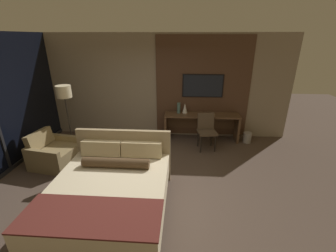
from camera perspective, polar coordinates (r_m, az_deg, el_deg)
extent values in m
plane|color=#4C3D33|center=(4.49, -6.08, -15.28)|extent=(16.00, 16.00, 0.00)
cube|color=gray|center=(6.30, -2.63, 9.89)|extent=(7.20, 0.06, 2.80)
cube|color=#4C3323|center=(6.24, 8.76, 9.54)|extent=(2.52, 0.03, 2.70)
cube|color=black|center=(6.00, -35.07, -8.86)|extent=(0.05, 6.00, 0.08)
cube|color=#33281E|center=(3.96, -14.44, -19.94)|extent=(1.72, 1.95, 0.22)
cube|color=beige|center=(3.77, -14.88, -16.50)|extent=(1.77, 2.01, 0.38)
cube|color=#56231E|center=(3.18, -19.07, -20.69)|extent=(1.79, 0.70, 0.02)
cube|color=#998460|center=(4.53, -11.00, -7.23)|extent=(1.81, 0.08, 1.06)
cube|color=#C6B284|center=(4.43, -16.42, -5.40)|extent=(0.74, 0.23, 0.31)
cube|color=#C6B284|center=(4.23, -6.66, -5.91)|extent=(0.74, 0.23, 0.31)
cylinder|color=#4C3823|center=(3.99, -13.12, -9.10)|extent=(1.15, 0.17, 0.17)
cube|color=brown|center=(6.15, 8.59, 2.78)|extent=(2.02, 0.50, 0.03)
cube|color=brown|center=(6.27, -0.54, -0.17)|extent=(0.06, 0.45, 0.70)
cube|color=brown|center=(6.44, 17.12, -0.60)|extent=(0.06, 0.45, 0.70)
cube|color=brown|center=(6.47, 8.30, 0.95)|extent=(1.90, 0.02, 0.35)
cube|color=black|center=(6.19, 8.82, 10.06)|extent=(1.09, 0.04, 0.61)
cube|color=black|center=(6.17, 8.83, 10.02)|extent=(1.03, 0.01, 0.56)
cube|color=#4C3D2D|center=(5.70, 9.87, -1.58)|extent=(0.51, 0.49, 0.05)
cube|color=#4C3D2D|center=(5.78, 9.57, 1.28)|extent=(0.43, 0.17, 0.42)
cylinder|color=black|center=(5.61, 8.35, -4.66)|extent=(0.04, 0.04, 0.44)
cylinder|color=black|center=(5.70, 11.90, -4.47)|extent=(0.04, 0.04, 0.44)
cylinder|color=black|center=(5.91, 7.62, -3.19)|extent=(0.04, 0.04, 0.44)
cylinder|color=black|center=(5.99, 10.99, -3.03)|extent=(0.04, 0.04, 0.44)
cube|color=olive|center=(5.68, -26.51, -6.82)|extent=(0.93, 0.81, 0.40)
cube|color=olive|center=(5.75, -29.85, -2.92)|extent=(0.31, 0.70, 0.38)
cube|color=olive|center=(5.40, -29.17, -7.99)|extent=(0.84, 0.23, 0.54)
cube|color=olive|center=(5.91, -24.33, -4.53)|extent=(0.84, 0.23, 0.54)
cylinder|color=#282623|center=(6.28, -22.83, -5.34)|extent=(0.28, 0.28, 0.03)
cylinder|color=#332D28|center=(6.02, -23.77, 0.53)|extent=(0.03, 0.03, 1.41)
cylinder|color=beige|center=(5.80, -24.98, 7.95)|extent=(0.34, 0.34, 0.28)
cylinder|color=#4C706B|center=(6.15, 2.73, 4.58)|extent=(0.09, 0.09, 0.29)
cone|color=silver|center=(6.18, 4.31, 4.57)|extent=(0.14, 0.14, 0.27)
cylinder|color=gray|center=(6.49, 19.47, -2.75)|extent=(0.22, 0.22, 0.28)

